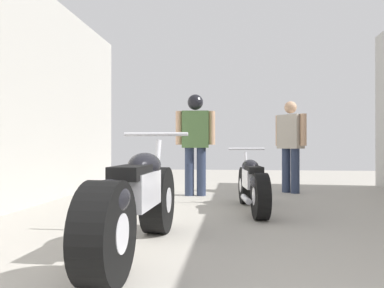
{
  "coord_description": "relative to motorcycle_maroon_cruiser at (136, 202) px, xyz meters",
  "views": [
    {
      "loc": [
        -0.1,
        -0.21,
        0.85
      ],
      "look_at": [
        -0.58,
        4.19,
        0.88
      ],
      "focal_mm": 35.96,
      "sensor_mm": 36.0,
      "label": 1
    }
  ],
  "objects": [
    {
      "name": "mechanic_in_blue",
      "position": [
        1.79,
        4.21,
        0.54
      ],
      "size": [
        0.54,
        0.56,
        1.67
      ],
      "color": "#2D3851",
      "rests_on": "ground_plane"
    },
    {
      "name": "motorcycle_maroon_cruiser",
      "position": [
        0.0,
        0.0,
        0.0
      ],
      "size": [
        0.62,
        2.11,
        0.98
      ],
      "color": "black",
      "rests_on": "ground_plane"
    },
    {
      "name": "motorcycle_black_naked",
      "position": [
        1.01,
        2.12,
        -0.06
      ],
      "size": [
        0.52,
        1.77,
        0.83
      ],
      "color": "black",
      "rests_on": "ground_plane"
    },
    {
      "name": "mechanic_with_helmet",
      "position": [
        0.1,
        3.62,
        0.63
      ],
      "size": [
        0.69,
        0.28,
        1.74
      ],
      "color": "#2D3851",
      "rests_on": "ground_plane"
    },
    {
      "name": "ground_plane",
      "position": [
        0.86,
        1.26,
        -0.41
      ],
      "size": [
        19.18,
        19.18,
        0.0
      ],
      "primitive_type": "plane",
      "color": "#A8A399"
    }
  ]
}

